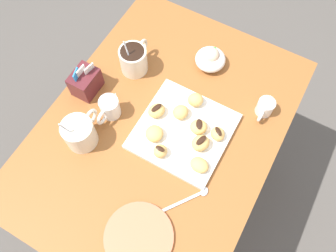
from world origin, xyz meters
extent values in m
plane|color=#514C47|center=(0.00, 0.00, 0.00)|extent=(8.00, 8.00, 0.00)
cube|color=#935628|center=(0.00, 0.00, 0.74)|extent=(0.94, 0.69, 0.04)
cube|color=#935628|center=(0.41, -0.28, 0.36)|extent=(0.07, 0.07, 0.72)
cube|color=#935628|center=(-0.41, 0.28, 0.36)|extent=(0.07, 0.07, 0.72)
cube|color=#935628|center=(0.41, 0.28, 0.36)|extent=(0.07, 0.07, 0.72)
cube|color=white|center=(0.02, -0.07, 0.76)|extent=(0.27, 0.27, 0.02)
cylinder|color=silver|center=(-0.15, 0.19, 0.80)|extent=(0.09, 0.09, 0.09)
torus|color=silver|center=(-0.09, 0.19, 0.80)|extent=(0.06, 0.01, 0.06)
cylinder|color=black|center=(-0.15, 0.19, 0.84)|extent=(0.08, 0.08, 0.01)
cylinder|color=silver|center=(-0.17, 0.19, 0.84)|extent=(0.03, 0.05, 0.12)
cylinder|color=silver|center=(0.15, 0.19, 0.80)|extent=(0.09, 0.09, 0.09)
torus|color=silver|center=(0.20, 0.19, 0.80)|extent=(0.06, 0.01, 0.06)
cylinder|color=black|center=(0.15, 0.19, 0.84)|extent=(0.08, 0.08, 0.01)
cylinder|color=silver|center=(0.13, 0.19, 0.83)|extent=(0.02, 0.04, 0.12)
cylinder|color=white|center=(-0.03, 0.16, 0.79)|extent=(0.06, 0.06, 0.07)
cone|color=white|center=(0.00, 0.16, 0.82)|extent=(0.02, 0.02, 0.02)
torus|color=white|center=(-0.07, 0.16, 0.79)|extent=(0.05, 0.01, 0.05)
cylinder|color=white|center=(-0.03, 0.16, 0.82)|extent=(0.05, 0.05, 0.01)
cube|color=#561E23|center=(0.01, 0.28, 0.79)|extent=(0.09, 0.07, 0.08)
cube|color=white|center=(0.01, 0.28, 0.85)|extent=(0.04, 0.01, 0.03)
cube|color=white|center=(0.03, 0.26, 0.85)|extent=(0.04, 0.01, 0.03)
cube|color=#2D84D1|center=(-0.01, 0.29, 0.85)|extent=(0.04, 0.02, 0.03)
ellipsoid|color=white|center=(0.29, -0.03, 0.78)|extent=(0.10, 0.10, 0.06)
sphere|color=beige|center=(0.29, -0.03, 0.80)|extent=(0.06, 0.06, 0.06)
ellipsoid|color=green|center=(0.30, -0.03, 0.82)|extent=(0.03, 0.02, 0.01)
cylinder|color=white|center=(0.21, -0.25, 0.78)|extent=(0.05, 0.05, 0.05)
cone|color=white|center=(0.23, -0.25, 0.80)|extent=(0.02, 0.02, 0.02)
torus|color=white|center=(0.17, -0.25, 0.78)|extent=(0.04, 0.01, 0.04)
cylinder|color=black|center=(0.21, -0.25, 0.80)|extent=(0.04, 0.04, 0.01)
cylinder|color=#E5704C|center=(-0.31, -0.11, 0.76)|extent=(0.19, 0.19, 0.01)
cube|color=silver|center=(-0.17, -0.16, 0.76)|extent=(0.13, 0.10, 0.00)
ellipsoid|color=silver|center=(-0.11, -0.20, 0.76)|extent=(0.03, 0.02, 0.01)
ellipsoid|color=#E5B260|center=(-0.08, -0.04, 0.79)|extent=(0.05, 0.05, 0.04)
ellipsoid|color=black|center=(-0.08, -0.04, 0.81)|extent=(0.02, 0.03, 0.00)
ellipsoid|color=#E5B260|center=(0.06, -0.03, 0.79)|extent=(0.06, 0.06, 0.04)
ellipsoid|color=#E5B260|center=(0.05, -0.16, 0.79)|extent=(0.06, 0.06, 0.03)
ellipsoid|color=black|center=(0.05, -0.16, 0.80)|extent=(0.03, 0.03, 0.00)
ellipsoid|color=#E5B260|center=(-0.04, 0.00, 0.79)|extent=(0.07, 0.07, 0.04)
ellipsoid|color=#E5B260|center=(0.03, 0.03, 0.79)|extent=(0.07, 0.07, 0.03)
ellipsoid|color=black|center=(0.03, 0.03, 0.81)|extent=(0.04, 0.03, 0.00)
ellipsoid|color=#E5B260|center=(0.00, -0.13, 0.79)|extent=(0.07, 0.07, 0.04)
ellipsoid|color=black|center=(0.00, -0.13, 0.81)|extent=(0.04, 0.03, 0.00)
ellipsoid|color=#E5B260|center=(0.12, -0.05, 0.79)|extent=(0.06, 0.06, 0.04)
ellipsoid|color=#E5B260|center=(0.04, -0.10, 0.79)|extent=(0.07, 0.07, 0.04)
ellipsoid|color=black|center=(0.04, -0.10, 0.81)|extent=(0.04, 0.03, 0.00)
ellipsoid|color=#E5B260|center=(-0.06, -0.16, 0.78)|extent=(0.05, 0.06, 0.03)
camera|label=1|loc=(-0.38, -0.23, 1.71)|focal=36.61mm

